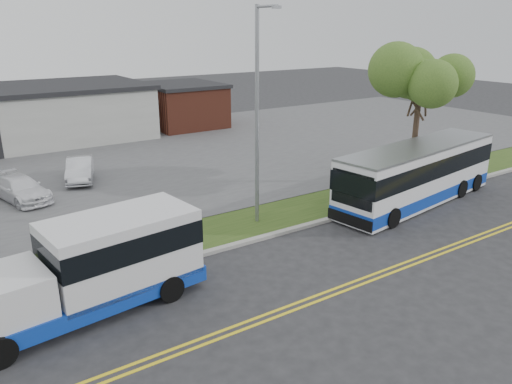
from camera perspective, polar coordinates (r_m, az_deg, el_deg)
ground at (r=19.76m, az=-2.60°, el=-7.87°), size 140.00×140.00×0.00m
lane_line_north at (r=16.98m, az=4.34°, el=-12.64°), size 70.00×0.12×0.01m
lane_line_south at (r=16.78m, az=4.99°, el=-13.07°), size 70.00×0.12×0.01m
curb at (r=20.58m, az=-4.21°, el=-6.54°), size 80.00×0.30×0.15m
verge at (r=22.05m, az=-6.54°, el=-4.93°), size 80.00×3.30×0.10m
parking_lot at (r=34.57m, az=-17.45°, el=3.02°), size 80.00×25.00×0.10m
brick_wing at (r=46.12m, az=-8.39°, el=9.81°), size 6.30×7.30×3.90m
tree_east at (r=29.51m, az=18.36°, el=12.60°), size 5.20×5.20×8.33m
streetlight_near at (r=21.91m, az=0.23°, el=9.21°), size 0.35×1.53×9.50m
shuttle_bus at (r=16.86m, az=-17.42°, el=-7.65°), size 7.96×3.37×2.97m
transit_bus at (r=26.91m, az=17.96°, el=1.98°), size 11.21×4.00×3.04m
parked_car_a at (r=31.00m, az=-19.49°, el=2.45°), size 2.61×4.28×1.33m
parked_car_b at (r=28.62m, az=-25.31°, el=0.34°), size 2.81×4.60×1.25m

